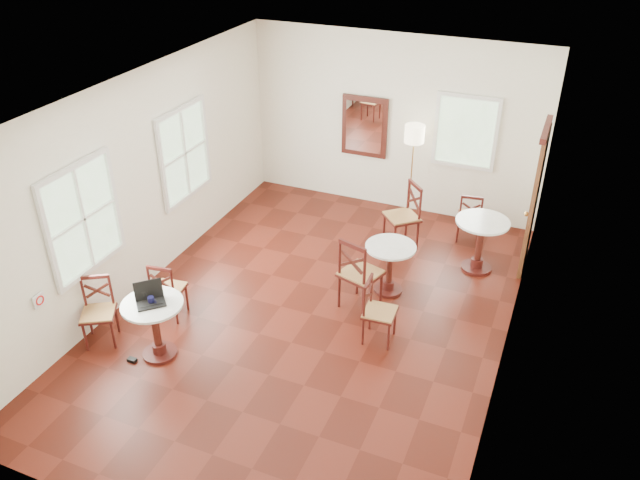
# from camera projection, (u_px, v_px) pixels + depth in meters

# --- Properties ---
(ground) EXTENTS (7.00, 7.00, 0.00)m
(ground) POSITION_uv_depth(u_px,v_px,m) (311.00, 314.00, 8.55)
(ground) COLOR #50170D
(ground) RESTS_ON ground
(room_shell) EXTENTS (5.02, 7.02, 3.01)m
(room_shell) POSITION_uv_depth(u_px,v_px,m) (315.00, 178.00, 7.83)
(room_shell) COLOR white
(room_shell) RESTS_ON ground
(cafe_table_near) EXTENTS (0.74, 0.74, 0.78)m
(cafe_table_near) POSITION_uv_depth(u_px,v_px,m) (155.00, 323.00, 7.61)
(cafe_table_near) COLOR #481612
(cafe_table_near) RESTS_ON ground
(cafe_table_mid) EXTENTS (0.70, 0.70, 0.74)m
(cafe_table_mid) POSITION_uv_depth(u_px,v_px,m) (390.00, 263.00, 8.80)
(cafe_table_mid) COLOR #481612
(cafe_table_mid) RESTS_ON ground
(cafe_table_back) EXTENTS (0.78, 0.78, 0.82)m
(cafe_table_back) POSITION_uv_depth(u_px,v_px,m) (480.00, 239.00, 9.26)
(cafe_table_back) COLOR #481612
(cafe_table_back) RESTS_ON ground
(chair_near_a) EXTENTS (0.45, 0.45, 0.86)m
(chair_near_a) POSITION_uv_depth(u_px,v_px,m) (168.00, 289.00, 8.31)
(chair_near_a) COLOR #481612
(chair_near_a) RESTS_ON ground
(chair_near_b) EXTENTS (0.56, 0.56, 0.89)m
(chair_near_b) POSITION_uv_depth(u_px,v_px,m) (98.00, 312.00, 7.88)
(chair_near_b) COLOR #481612
(chair_near_b) RESTS_ON ground
(chair_mid_a) EXTENTS (0.62, 0.62, 1.08)m
(chair_mid_a) POSITION_uv_depth(u_px,v_px,m) (359.00, 274.00, 8.44)
(chair_mid_a) COLOR #481612
(chair_mid_a) RESTS_ON ground
(chair_mid_b) EXTENTS (0.42, 0.42, 0.87)m
(chair_mid_b) POSITION_uv_depth(u_px,v_px,m) (378.00, 311.00, 7.89)
(chair_mid_b) COLOR #481612
(chair_mid_b) RESTS_ON ground
(chair_back_a) EXTENTS (0.44, 0.44, 0.84)m
(chair_back_a) POSITION_uv_depth(u_px,v_px,m) (470.00, 216.00, 10.06)
(chair_back_a) COLOR #481612
(chair_back_a) RESTS_ON ground
(chair_back_b) EXTENTS (0.68, 0.68, 1.04)m
(chair_back_b) POSITION_uv_depth(u_px,v_px,m) (403.00, 216.00, 9.86)
(chair_back_b) COLOR #481612
(chair_back_b) RESTS_ON ground
(floor_lamp) EXTENTS (0.32, 0.32, 1.67)m
(floor_lamp) POSITION_uv_depth(u_px,v_px,m) (414.00, 140.00, 10.19)
(floor_lamp) COLOR #BF8C3F
(floor_lamp) RESTS_ON ground
(laptop) EXTENTS (0.43, 0.43, 0.24)m
(laptop) POSITION_uv_depth(u_px,v_px,m) (150.00, 297.00, 7.46)
(laptop) COLOR black
(laptop) RESTS_ON cafe_table_near
(mouse) EXTENTS (0.09, 0.06, 0.03)m
(mouse) POSITION_uv_depth(u_px,v_px,m) (149.00, 296.00, 7.55)
(mouse) COLOR black
(mouse) RESTS_ON cafe_table_near
(navy_mug) EXTENTS (0.11, 0.08, 0.09)m
(navy_mug) POSITION_uv_depth(u_px,v_px,m) (151.00, 300.00, 7.43)
(navy_mug) COLOR black
(navy_mug) RESTS_ON cafe_table_near
(water_glass) EXTENTS (0.07, 0.07, 0.11)m
(water_glass) POSITION_uv_depth(u_px,v_px,m) (145.00, 295.00, 7.50)
(water_glass) COLOR white
(water_glass) RESTS_ON cafe_table_near
(power_adapter) EXTENTS (0.11, 0.07, 0.04)m
(power_adapter) POSITION_uv_depth(u_px,v_px,m) (132.00, 360.00, 7.73)
(power_adapter) COLOR black
(power_adapter) RESTS_ON ground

